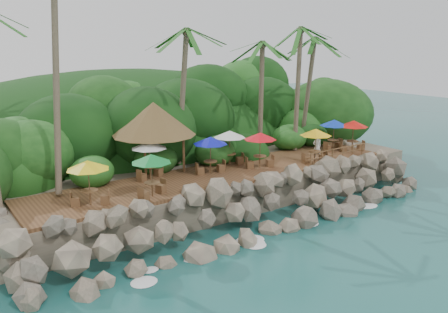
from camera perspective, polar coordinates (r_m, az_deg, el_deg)
ground at (r=26.92m, az=7.52°, el=-9.61°), size 140.00×140.00×0.00m
land_base at (r=39.14m, az=-8.51°, el=-0.41°), size 32.00×25.20×2.10m
jungle_hill at (r=46.02m, az=-12.72°, el=0.25°), size 44.80×28.00×15.40m
seawall at (r=27.87m, az=4.79°, el=-6.14°), size 29.00×4.00×2.30m
terrace at (r=30.54m, az=0.00°, el=-2.18°), size 26.00×5.00×0.20m
jungle_foliage at (r=38.56m, az=-7.77°, el=-2.22°), size 44.00×16.00×12.00m
foam_line at (r=27.11m, az=7.09°, el=-9.35°), size 25.20×0.80×0.06m
palms at (r=31.72m, az=-2.77°, el=16.46°), size 30.27×7.44×13.99m
palapa at (r=30.76m, az=-8.69°, el=4.64°), size 5.55×5.55×4.60m
dining_clusters at (r=30.70m, az=2.39°, el=2.00°), size 23.43×5.46×2.45m
railing at (r=34.21m, az=13.89°, el=0.41°), size 6.10×0.10×1.00m
waiter at (r=34.38m, az=11.44°, el=1.19°), size 0.78×0.60×1.88m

